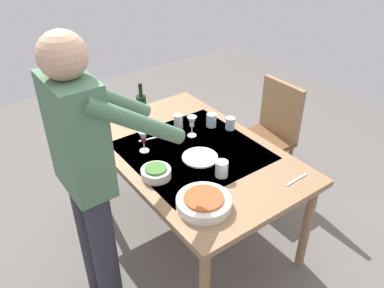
{
  "coord_description": "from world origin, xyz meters",
  "views": [
    {
      "loc": [
        -1.73,
        1.26,
        2.16
      ],
      "look_at": [
        0.0,
        0.0,
        0.78
      ],
      "focal_mm": 36.66,
      "sensor_mm": 36.0,
      "label": 1
    }
  ],
  "objects_px": {
    "chair_near": "(270,130)",
    "wine_glass_left": "(143,138)",
    "wine_glass_right": "(192,123)",
    "water_cup_far_right": "(222,169)",
    "serving_bowl_pasta": "(204,202)",
    "wine_bottle": "(142,107)",
    "person_server": "(87,171)",
    "water_cup_near_right": "(230,123)",
    "dining_table": "(192,159)",
    "water_cup_near_left": "(211,120)",
    "water_cup_far_left": "(178,122)",
    "side_bowl_salad": "(156,172)",
    "dinner_plate_near": "(200,157)"
  },
  "relations": [
    {
      "from": "chair_near",
      "to": "wine_glass_left",
      "type": "relative_size",
      "value": 6.03
    },
    {
      "from": "wine_glass_right",
      "to": "water_cup_far_right",
      "type": "distance_m",
      "value": 0.49
    },
    {
      "from": "serving_bowl_pasta",
      "to": "wine_bottle",
      "type": "bearing_deg",
      "value": -11.73
    },
    {
      "from": "person_server",
      "to": "water_cup_near_right",
      "type": "bearing_deg",
      "value": -80.82
    },
    {
      "from": "wine_glass_left",
      "to": "serving_bowl_pasta",
      "type": "height_order",
      "value": "wine_glass_left"
    },
    {
      "from": "dining_table",
      "to": "chair_near",
      "type": "height_order",
      "value": "chair_near"
    },
    {
      "from": "wine_glass_left",
      "to": "water_cup_near_left",
      "type": "height_order",
      "value": "wine_glass_left"
    },
    {
      "from": "wine_glass_left",
      "to": "serving_bowl_pasta",
      "type": "distance_m",
      "value": 0.66
    },
    {
      "from": "water_cup_near_left",
      "to": "water_cup_far_right",
      "type": "distance_m",
      "value": 0.59
    },
    {
      "from": "water_cup_far_left",
      "to": "water_cup_near_right",
      "type": "bearing_deg",
      "value": -127.76
    },
    {
      "from": "wine_bottle",
      "to": "water_cup_far_left",
      "type": "distance_m",
      "value": 0.3
    },
    {
      "from": "person_server",
      "to": "wine_bottle",
      "type": "height_order",
      "value": "person_server"
    },
    {
      "from": "wine_bottle",
      "to": "side_bowl_salad",
      "type": "height_order",
      "value": "wine_bottle"
    },
    {
      "from": "water_cup_far_right",
      "to": "water_cup_far_left",
      "type": "bearing_deg",
      "value": -10.1
    },
    {
      "from": "person_server",
      "to": "wine_bottle",
      "type": "relative_size",
      "value": 5.71
    },
    {
      "from": "wine_bottle",
      "to": "water_cup_near_right",
      "type": "relative_size",
      "value": 3.32
    },
    {
      "from": "side_bowl_salad",
      "to": "wine_glass_left",
      "type": "bearing_deg",
      "value": -16.46
    },
    {
      "from": "dinner_plate_near",
      "to": "wine_glass_right",
      "type": "bearing_deg",
      "value": -25.34
    },
    {
      "from": "person_server",
      "to": "water_cup_far_left",
      "type": "height_order",
      "value": "person_server"
    },
    {
      "from": "person_server",
      "to": "side_bowl_salad",
      "type": "bearing_deg",
      "value": -87.77
    },
    {
      "from": "water_cup_near_right",
      "to": "water_cup_far_right",
      "type": "relative_size",
      "value": 0.88
    },
    {
      "from": "chair_near",
      "to": "wine_bottle",
      "type": "xyz_separation_m",
      "value": [
        0.43,
        0.93,
        0.31
      ]
    },
    {
      "from": "water_cup_near_right",
      "to": "water_cup_far_right",
      "type": "height_order",
      "value": "water_cup_far_right"
    },
    {
      "from": "water_cup_near_right",
      "to": "water_cup_far_right",
      "type": "bearing_deg",
      "value": 133.92
    },
    {
      "from": "dining_table",
      "to": "dinner_plate_near",
      "type": "distance_m",
      "value": 0.13
    },
    {
      "from": "side_bowl_salad",
      "to": "dinner_plate_near",
      "type": "bearing_deg",
      "value": -89.89
    },
    {
      "from": "water_cup_far_right",
      "to": "chair_near",
      "type": "bearing_deg",
      "value": -64.12
    },
    {
      "from": "water_cup_near_left",
      "to": "dining_table",
      "type": "bearing_deg",
      "value": 120.27
    },
    {
      "from": "dining_table",
      "to": "wine_bottle",
      "type": "distance_m",
      "value": 0.57
    },
    {
      "from": "wine_bottle",
      "to": "dinner_plate_near",
      "type": "bearing_deg",
      "value": -175.59
    },
    {
      "from": "side_bowl_salad",
      "to": "dinner_plate_near",
      "type": "distance_m",
      "value": 0.33
    },
    {
      "from": "water_cup_far_right",
      "to": "serving_bowl_pasta",
      "type": "distance_m",
      "value": 0.3
    },
    {
      "from": "water_cup_far_left",
      "to": "dining_table",
      "type": "bearing_deg",
      "value": 162.46
    },
    {
      "from": "wine_glass_right",
      "to": "side_bowl_salad",
      "type": "relative_size",
      "value": 0.84
    },
    {
      "from": "water_cup_near_left",
      "to": "dinner_plate_near",
      "type": "xyz_separation_m",
      "value": [
        -0.28,
        0.31,
        -0.04
      ]
    },
    {
      "from": "person_server",
      "to": "water_cup_far_right",
      "type": "bearing_deg",
      "value": -105.61
    },
    {
      "from": "wine_glass_left",
      "to": "serving_bowl_pasta",
      "type": "bearing_deg",
      "value": 178.67
    },
    {
      "from": "dining_table",
      "to": "serving_bowl_pasta",
      "type": "bearing_deg",
      "value": 150.44
    },
    {
      "from": "wine_bottle",
      "to": "dinner_plate_near",
      "type": "relative_size",
      "value": 1.29
    },
    {
      "from": "water_cup_near_left",
      "to": "side_bowl_salad",
      "type": "distance_m",
      "value": 0.7
    },
    {
      "from": "water_cup_far_left",
      "to": "water_cup_far_right",
      "type": "xyz_separation_m",
      "value": [
        -0.61,
        0.11,
        -0.0
      ]
    },
    {
      "from": "dinner_plate_near",
      "to": "dining_table",
      "type": "bearing_deg",
      "value": -6.33
    },
    {
      "from": "water_cup_near_right",
      "to": "dinner_plate_near",
      "type": "xyz_separation_m",
      "value": [
        -0.17,
        0.4,
        -0.04
      ]
    },
    {
      "from": "water_cup_far_right",
      "to": "dinner_plate_near",
      "type": "xyz_separation_m",
      "value": [
        0.22,
        -0.01,
        -0.04
      ]
    },
    {
      "from": "water_cup_far_right",
      "to": "serving_bowl_pasta",
      "type": "relative_size",
      "value": 0.34
    },
    {
      "from": "chair_near",
      "to": "wine_bottle",
      "type": "distance_m",
      "value": 1.07
    },
    {
      "from": "side_bowl_salad",
      "to": "water_cup_near_right",
      "type": "bearing_deg",
      "value": -77.0
    },
    {
      "from": "water_cup_far_right",
      "to": "serving_bowl_pasta",
      "type": "xyz_separation_m",
      "value": [
        -0.16,
        0.25,
        -0.02
      ]
    },
    {
      "from": "water_cup_near_left",
      "to": "water_cup_near_right",
      "type": "bearing_deg",
      "value": -142.37
    },
    {
      "from": "wine_bottle",
      "to": "water_cup_near_right",
      "type": "xyz_separation_m",
      "value": [
        -0.47,
        -0.45,
        -0.07
      ]
    }
  ]
}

